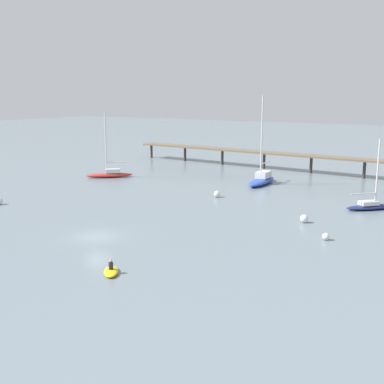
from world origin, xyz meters
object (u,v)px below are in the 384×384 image
(pier, at_px, (360,155))
(mooring_buoy_outer, at_px, (326,237))
(sailboat_blue, at_px, (262,179))
(dinghy_yellow, at_px, (111,271))
(sailboat_red, at_px, (110,173))
(sailboat_navy, at_px, (372,205))
(mooring_buoy_near, at_px, (217,194))
(mooring_buoy_mid, at_px, (304,219))

(pier, height_order, mooring_buoy_outer, pier)
(sailboat_blue, bearing_deg, dinghy_yellow, -81.52)
(pier, xyz_separation_m, sailboat_red, (-35.29, -22.24, -3.22))
(dinghy_yellow, bearing_deg, sailboat_navy, 69.82)
(pier, bearing_deg, dinghy_yellow, -95.28)
(sailboat_navy, bearing_deg, mooring_buoy_near, -167.94)
(dinghy_yellow, bearing_deg, mooring_buoy_outer, 57.28)
(mooring_buoy_outer, bearing_deg, sailboat_navy, 86.97)
(pier, distance_m, sailboat_blue, 18.19)
(sailboat_blue, bearing_deg, sailboat_red, -161.05)
(pier, bearing_deg, sailboat_navy, -72.49)
(dinghy_yellow, bearing_deg, pier, 84.72)
(sailboat_navy, distance_m, sailboat_blue, 20.00)
(mooring_buoy_outer, relative_size, mooring_buoy_near, 0.79)
(pier, relative_size, mooring_buoy_outer, 95.87)
(sailboat_red, distance_m, mooring_buoy_outer, 44.21)
(sailboat_navy, distance_m, dinghy_yellow, 35.06)
(sailboat_navy, height_order, sailboat_blue, sailboat_blue)
(mooring_buoy_near, bearing_deg, dinghy_yellow, -76.17)
(sailboat_navy, height_order, mooring_buoy_near, sailboat_navy)
(pier, distance_m, mooring_buoy_mid, 32.81)
(sailboat_blue, bearing_deg, mooring_buoy_mid, -54.02)
(sailboat_navy, relative_size, mooring_buoy_mid, 9.57)
(sailboat_navy, relative_size, sailboat_blue, 0.63)
(sailboat_navy, bearing_deg, sailboat_red, -179.95)
(sailboat_navy, bearing_deg, mooring_buoy_mid, -114.63)
(sailboat_red, distance_m, sailboat_navy, 42.29)
(pier, bearing_deg, mooring_buoy_outer, -80.64)
(mooring_buoy_near, bearing_deg, sailboat_blue, 85.55)
(sailboat_blue, distance_m, mooring_buoy_near, 12.36)
(sailboat_red, bearing_deg, mooring_buoy_mid, -15.37)
(dinghy_yellow, relative_size, mooring_buoy_mid, 2.93)
(sailboat_blue, xyz_separation_m, mooring_buoy_near, (-0.96, -12.32, -0.38))
(mooring_buoy_mid, bearing_deg, pier, 93.96)
(sailboat_red, bearing_deg, sailboat_navy, 0.05)
(sailboat_navy, bearing_deg, sailboat_blue, 155.73)
(mooring_buoy_mid, bearing_deg, sailboat_navy, 65.37)
(mooring_buoy_mid, distance_m, mooring_buoy_outer, 6.35)
(mooring_buoy_near, bearing_deg, sailboat_red, 170.03)
(sailboat_navy, relative_size, dinghy_yellow, 3.26)
(mooring_buoy_mid, bearing_deg, mooring_buoy_outer, -51.70)
(sailboat_blue, height_order, mooring_buoy_mid, sailboat_blue)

